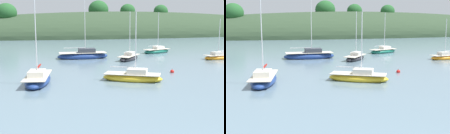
{
  "view_description": "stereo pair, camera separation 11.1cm",
  "coord_description": "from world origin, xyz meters",
  "views": [
    {
      "loc": [
        -7.75,
        -9.41,
        6.23
      ],
      "look_at": [
        0.0,
        20.0,
        1.2
      ],
      "focal_mm": 48.43,
      "sensor_mm": 36.0,
      "label": 1
    },
    {
      "loc": [
        -7.64,
        -9.44,
        6.23
      ],
      "look_at": [
        0.0,
        20.0,
        1.2
      ],
      "focal_mm": 48.43,
      "sensor_mm": 36.0,
      "label": 2
    }
  ],
  "objects": [
    {
      "name": "mooring_buoy_outer",
      "position": [
        7.48,
        21.51,
        0.12
      ],
      "size": [
        0.44,
        0.44,
        0.54
      ],
      "color": "red",
      "rests_on": "ground"
    },
    {
      "name": "sailboat_orange_cutter",
      "position": [
        5.94,
        32.64,
        0.35
      ],
      "size": [
        4.93,
        5.52,
        7.25
      ],
      "color": "#232328",
      "rests_on": "ground"
    },
    {
      "name": "far_shoreline_hill",
      "position": [
        24.89,
        91.42,
        0.07
      ],
      "size": [
        150.0,
        36.0,
        20.07
      ],
      "color": "#2D422B",
      "rests_on": "ground"
    },
    {
      "name": "sailboat_cream_ketch",
      "position": [
        -7.41,
        19.56,
        0.4
      ],
      "size": [
        3.27,
        6.87,
        8.1
      ],
      "color": "navy",
      "rests_on": "ground"
    },
    {
      "name": "sailboat_red_portside",
      "position": [
        -0.36,
        35.92,
        0.46
      ],
      "size": [
        7.77,
        2.8,
        11.0
      ],
      "color": "navy",
      "rests_on": "ground"
    },
    {
      "name": "sailboat_teal_outer",
      "position": [
        13.44,
        39.89,
        0.35
      ],
      "size": [
        5.9,
        3.76,
        7.27
      ],
      "color": "#196B56",
      "rests_on": "ground"
    },
    {
      "name": "sailboat_blue_center",
      "position": [
        19.33,
        29.98,
        0.33
      ],
      "size": [
        5.44,
        2.35,
        6.19
      ],
      "color": "orange",
      "rests_on": "ground"
    },
    {
      "name": "sailboat_navy_dinghy",
      "position": [
        1.72,
        18.43,
        0.36
      ],
      "size": [
        6.22,
        4.58,
        6.96
      ],
      "color": "gold",
      "rests_on": "ground"
    }
  ]
}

